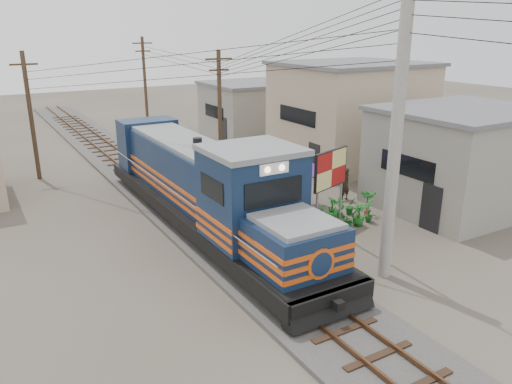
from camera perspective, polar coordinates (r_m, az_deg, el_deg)
ground at (r=16.33m, az=4.11°, el=-11.65°), size 120.00×120.00×0.00m
ballast at (r=24.44m, az=-9.24°, el=-1.23°), size 3.60×70.00×0.16m
track at (r=24.38m, az=-9.26°, el=-0.83°), size 1.15×70.00×0.12m
locomotive at (r=20.74m, az=-5.81°, el=0.44°), size 3.12×16.98×4.21m
utility_pole_main at (r=16.38m, az=15.75°, el=6.56°), size 0.40×0.40×10.00m
wooden_pole_mid at (r=28.89m, az=-4.16°, el=9.34°), size 1.60×0.24×7.00m
wooden_pole_far at (r=41.86m, az=-12.56°, el=12.07°), size 1.60×0.24×7.50m
wooden_pole_left at (r=30.09m, az=-24.36°, el=8.14°), size 1.60×0.24×7.00m
power_lines at (r=21.63m, az=-9.10°, el=16.54°), size 9.65×19.00×3.30m
shophouse_front at (r=25.14m, az=22.34°, el=3.60°), size 7.35×6.30×4.70m
shophouse_mid at (r=31.74m, az=10.73°, el=8.83°), size 8.40×7.35×6.20m
shophouse_back at (r=39.13m, az=-0.77°, el=9.39°), size 6.30×6.30×4.20m
billboard at (r=20.76m, az=8.54°, el=2.36°), size 2.14×0.80×3.41m
market_umbrella at (r=23.25m, az=5.76°, el=2.97°), size 2.16×2.16×2.32m
vendor at (r=24.89m, az=10.10°, el=0.90°), size 0.65×0.47×1.66m
plant_nursery at (r=21.91m, az=9.34°, el=-2.49°), size 3.23×2.19×1.09m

